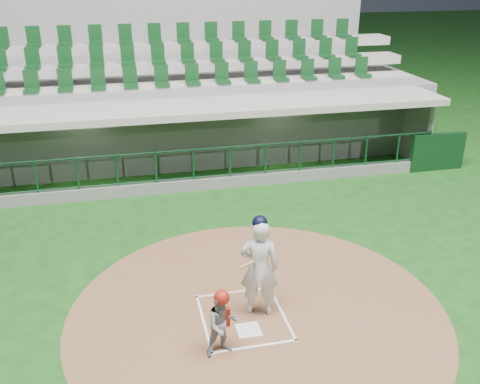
% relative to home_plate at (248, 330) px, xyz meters
% --- Properties ---
extents(ground, '(120.00, 120.00, 0.00)m').
position_rel_home_plate_xyz_m(ground, '(0.00, 0.70, -0.02)').
color(ground, '#134112').
rests_on(ground, ground).
extents(dirt_circle, '(7.20, 7.20, 0.01)m').
position_rel_home_plate_xyz_m(dirt_circle, '(0.30, 0.50, -0.02)').
color(dirt_circle, brown).
rests_on(dirt_circle, ground).
extents(home_plate, '(0.43, 0.43, 0.02)m').
position_rel_home_plate_xyz_m(home_plate, '(0.00, 0.00, 0.00)').
color(home_plate, silver).
rests_on(home_plate, dirt_circle).
extents(batter_box_chalk, '(1.55, 1.80, 0.01)m').
position_rel_home_plate_xyz_m(batter_box_chalk, '(0.00, 0.40, -0.00)').
color(batter_box_chalk, white).
rests_on(batter_box_chalk, ground).
extents(dugout_structure, '(16.40, 3.70, 3.00)m').
position_rel_home_plate_xyz_m(dugout_structure, '(0.19, 8.51, 0.94)').
color(dugout_structure, gray).
rests_on(dugout_structure, ground).
extents(seating_deck, '(17.00, 6.72, 5.15)m').
position_rel_home_plate_xyz_m(seating_deck, '(0.00, 11.61, 1.40)').
color(seating_deck, gray).
rests_on(seating_deck, ground).
extents(batter, '(0.94, 0.96, 2.03)m').
position_rel_home_plate_xyz_m(batter, '(0.32, 0.51, 1.00)').
color(batter, silver).
rests_on(batter, dirt_circle).
extents(catcher, '(0.64, 0.53, 1.24)m').
position_rel_home_plate_xyz_m(catcher, '(-0.57, -0.46, 0.60)').
color(catcher, gray).
rests_on(catcher, dirt_circle).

